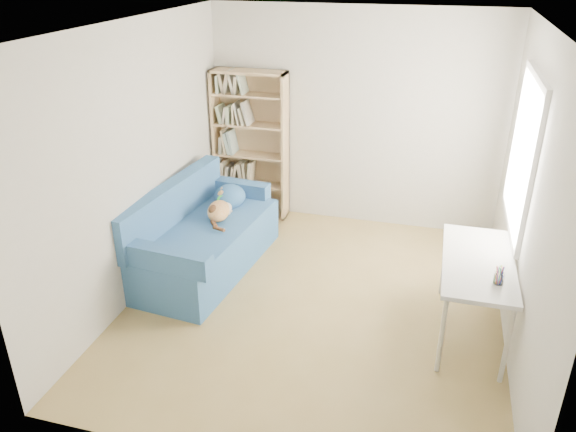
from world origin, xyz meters
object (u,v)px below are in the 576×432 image
Objects in this scene: sofa at (203,237)px; desk at (478,267)px; bookshelf at (251,151)px; pen_cup at (499,277)px.

desk is at bearing -3.74° from sofa.
bookshelf is 3.62m from pen_cup.
pen_cup reaches higher than desk.
bookshelf reaches higher than pen_cup.
pen_cup is (2.82, -2.26, -0.04)m from bookshelf.
sofa is 12.81× the size of pen_cup.
sofa reaches higher than pen_cup.
sofa is 2.81m from desk.
bookshelf reaches higher than sofa.
bookshelf is at bearing 93.33° from sofa.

